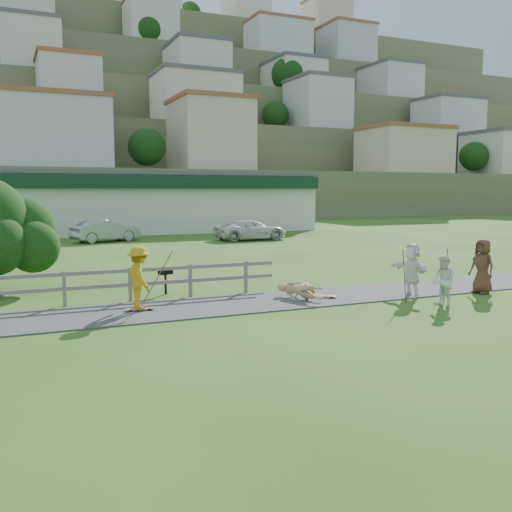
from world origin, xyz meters
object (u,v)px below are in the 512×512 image
object	(u,v)px
skater_rider	(139,281)
car_white	(251,230)
spectator_a	(444,281)
spectator_d	(412,270)
skater_fallen	(300,290)
car_silver	(106,231)
bbq	(166,281)
spectator_c	(482,266)

from	to	relation	value
skater_rider	car_white	distance (m)	24.62
spectator_a	car_white	bearing A→B (deg)	170.24
skater_rider	car_white	xyz separation A→B (m)	(12.66, 21.12, -0.19)
skater_rider	spectator_d	size ratio (longest dim) A/B	1.01
skater_rider	skater_fallen	xyz separation A→B (m)	(5.15, -0.27, -0.60)
skater_rider	spectator_d	distance (m)	8.87
spectator_d	spectator_a	bearing A→B (deg)	-4.98
spectator_a	spectator_d	bearing A→B (deg)	174.93
car_silver	bbq	bearing A→B (deg)	158.17
spectator_c	car_white	xyz separation A→B (m)	(1.23, 22.88, -0.22)
skater_fallen	car_silver	size ratio (longest dim) A/B	0.37
spectator_d	car_white	xyz separation A→B (m)	(3.88, 22.44, -0.19)
skater_fallen	bbq	size ratio (longest dim) A/B	1.90
spectator_a	bbq	xyz separation A→B (m)	(-7.20, 5.51, -0.34)
skater_rider	spectator_d	bearing A→B (deg)	-105.90
spectator_a	car_white	size ratio (longest dim) A/B	0.31
skater_fallen	spectator_a	bearing A→B (deg)	-58.61
skater_rider	car_white	bearing A→B (deg)	-38.24
car_silver	skater_rider	bearing A→B (deg)	155.18
spectator_a	spectator_d	size ratio (longest dim) A/B	0.87
skater_rider	spectator_d	xyz separation A→B (m)	(8.77, -1.33, -0.01)
skater_rider	car_silver	bearing A→B (deg)	-14.18
skater_rider	car_silver	xyz separation A→B (m)	(2.89, 23.97, -0.14)
skater_rider	car_white	size ratio (longest dim) A/B	0.35
skater_fallen	spectator_a	distance (m)	4.45
spectator_c	car_white	size ratio (longest dim) A/B	0.36
skater_fallen	car_white	bearing A→B (deg)	50.11
spectator_a	car_white	world-z (taller)	spectator_a
spectator_d	car_white	size ratio (longest dim) A/B	0.35
skater_fallen	spectator_d	distance (m)	3.82
car_white	spectator_d	bearing A→B (deg)	168.60
skater_fallen	spectator_a	world-z (taller)	spectator_a
skater_rider	car_silver	size ratio (longest dim) A/B	0.39
spectator_c	car_silver	xyz separation A→B (m)	(-8.54, 25.73, -0.17)
skater_rider	car_silver	world-z (taller)	skater_rider
car_white	car_silver	bearing A→B (deg)	72.12
car_silver	car_white	world-z (taller)	car_silver
spectator_a	spectator_c	world-z (taller)	spectator_c
spectator_d	skater_fallen	bearing A→B (deg)	-106.39
spectator_c	car_silver	world-z (taller)	spectator_c
spectator_d	spectator_c	bearing A→B (deg)	80.57
spectator_c	car_white	distance (m)	22.91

